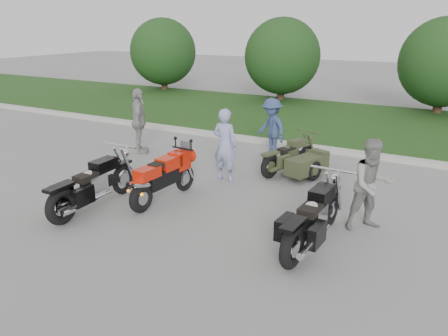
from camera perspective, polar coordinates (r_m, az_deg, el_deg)
The scene contains 14 objects.
ground at distance 9.02m, azimuth -6.89°, elevation -6.08°, with size 80.00×80.00×0.00m, color gray.
curb at distance 14.01m, azimuth 7.42°, elevation 3.21°, with size 60.00×0.30×0.15m, color #ADABA3.
grass_strip at distance 17.85m, azimuth 12.37°, elevation 6.22°, with size 60.00×8.00×0.14m, color #254F1B.
tree_far_left at distance 25.06m, azimuth -7.97°, elevation 14.80°, with size 3.60×3.60×4.00m.
tree_mid_left at distance 21.66m, azimuth 7.61°, elevation 14.26°, with size 3.60×3.60×4.00m.
tree_mid_right at distance 20.20m, azimuth 26.85°, elevation 12.20°, with size 3.60×3.60×4.00m.
sportbike_red at distance 9.49m, azimuth -8.04°, elevation -1.08°, with size 0.43×2.09×0.99m.
cruiser_left at distance 9.44m, azimuth -16.98°, elevation -2.40°, with size 0.44×2.53×0.98m.
cruiser_right at distance 7.68m, azimuth 11.41°, elevation -6.83°, with size 0.46×2.52×0.97m.
cruiser_sidecar at distance 11.22m, azimuth 9.73°, elevation 0.84°, with size 1.42×2.05×0.81m.
person_stripe at distance 10.63m, azimuth 0.15°, elevation 3.03°, with size 0.66×0.43×1.80m, color #8B91BD.
person_grey at distance 8.52m, azimuth 18.73°, elevation -2.11°, with size 0.85×0.66×1.75m, color gray.
person_denim at distance 12.68m, azimuth 6.22°, elevation 5.25°, with size 1.10×0.63×1.70m, color navy.
person_back at distance 13.17m, azimuth -11.04°, elevation 6.01°, with size 1.13×0.47×1.92m, color #9A9995.
Camera 1 is at (4.86, -6.63, 3.73)m, focal length 35.00 mm.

